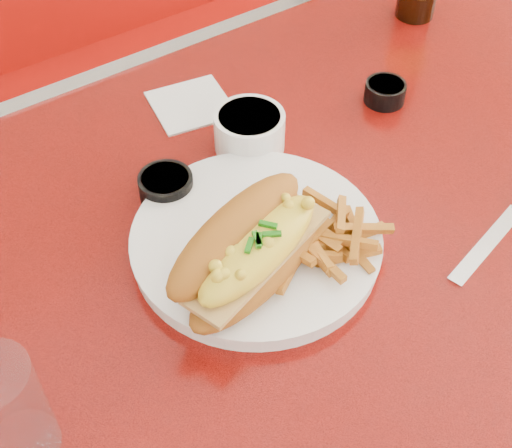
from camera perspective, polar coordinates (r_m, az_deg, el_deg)
diner_table at (r=1.00m, az=6.53°, el=-4.27°), size 1.23×0.83×0.77m
booth_bench_far at (r=1.72m, az=-11.84°, el=6.47°), size 1.20×0.51×0.90m
dinner_plate at (r=0.80m, az=0.00°, el=-1.39°), size 0.36×0.36×0.02m
mac_hoagie at (r=0.73m, az=-0.46°, el=-2.02°), size 0.23×0.16×0.09m
fries_pile at (r=0.78m, az=5.09°, el=-0.49°), size 0.16×0.15×0.04m
fork at (r=0.81m, az=3.67°, el=0.12°), size 0.09×0.15×0.00m
gravy_ramekin at (r=0.92m, az=-0.53°, el=7.53°), size 0.12×0.12×0.05m
sauce_cup_left at (r=0.86m, az=-7.21°, el=3.02°), size 0.07×0.07×0.03m
sauce_cup_right at (r=1.02m, az=10.29°, el=10.40°), size 0.06×0.06×0.03m
water_tumbler at (r=0.66m, az=-19.36°, el=-13.98°), size 0.08×0.08×0.12m
paper_napkin at (r=1.01m, az=-5.22°, el=9.51°), size 0.12×0.12×0.00m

